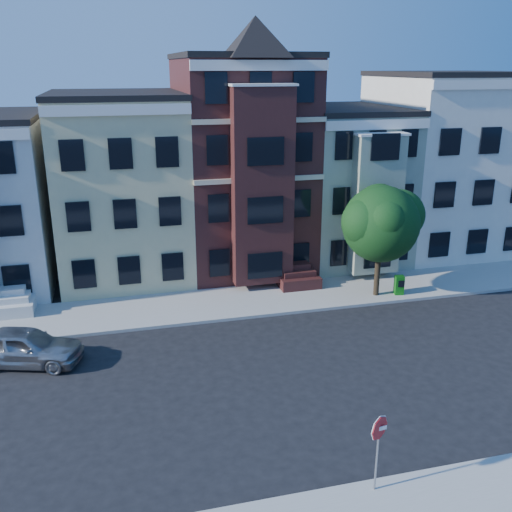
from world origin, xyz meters
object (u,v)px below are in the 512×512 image
object	(u,v)px
street_tree	(380,229)
stop_sign	(377,449)
parked_car	(24,347)
newspaper_box	(399,285)

from	to	relation	value
street_tree	stop_sign	xyz separation A→B (m)	(-6.47, -13.38, -2.23)
parked_car	stop_sign	distance (m)	14.85
parked_car	newspaper_box	size ratio (longest dim) A/B	4.57
parked_car	stop_sign	xyz separation A→B (m)	(10.56, -10.41, 0.73)
newspaper_box	parked_car	bearing A→B (deg)	-160.28
newspaper_box	stop_sign	bearing A→B (deg)	-109.08
parked_car	street_tree	bearing A→B (deg)	-62.80
street_tree	stop_sign	distance (m)	15.03
street_tree	parked_car	size ratio (longest dim) A/B	1.56
street_tree	parked_car	bearing A→B (deg)	-170.13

